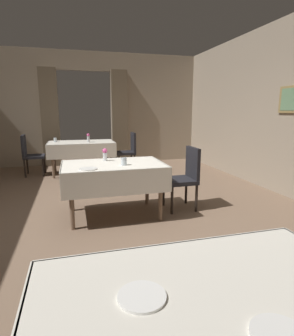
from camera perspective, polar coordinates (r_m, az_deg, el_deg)
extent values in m
plane|color=#7A604C|center=(3.93, -8.63, -10.13)|extent=(10.08, 10.08, 0.00)
cube|color=#997F4C|center=(5.20, 28.00, 12.50)|extent=(0.03, 0.58, 0.44)
cube|color=#668C66|center=(5.19, 27.87, 12.52)|extent=(0.01, 0.48, 0.36)
cube|color=gray|center=(7.98, -27.07, 10.86)|extent=(2.50, 0.12, 3.00)
cube|color=gray|center=(8.17, 1.41, 12.11)|extent=(2.50, 0.12, 3.00)
cube|color=gray|center=(7.94, -13.13, 20.89)|extent=(1.40, 0.12, 0.50)
cube|color=#70604C|center=(7.71, -19.51, 9.75)|extent=(0.44, 0.14, 2.54)
cube|color=#70604C|center=(7.80, -5.69, 10.37)|extent=(0.44, 0.14, 2.54)
cylinder|color=#7A604C|center=(1.98, 25.22, -23.37)|extent=(0.06, 0.06, 0.71)
cube|color=#7A604C|center=(1.19, 15.53, -26.76)|extent=(1.40, 0.97, 0.03)
cube|color=silver|center=(1.18, 15.59, -25.99)|extent=(1.46, 1.03, 0.01)
cube|color=silver|center=(1.64, 5.54, -19.93)|extent=(1.46, 0.02, 0.31)
cylinder|color=#7A604C|center=(3.52, -15.41, -6.90)|extent=(0.06, 0.06, 0.71)
cylinder|color=#7A604C|center=(3.69, 2.82, -5.62)|extent=(0.06, 0.06, 0.71)
cylinder|color=#7A604C|center=(4.17, -15.43, -3.96)|extent=(0.06, 0.06, 0.71)
cylinder|color=#7A604C|center=(4.32, 0.01, -3.00)|extent=(0.06, 0.06, 0.71)
cube|color=#7A604C|center=(3.79, -7.03, 0.57)|extent=(1.31, 0.84, 0.03)
cube|color=silver|center=(3.79, -7.03, 0.86)|extent=(1.37, 0.90, 0.01)
cube|color=silver|center=(3.39, -5.85, -3.17)|extent=(1.37, 0.02, 0.33)
cube|color=silver|center=(4.26, -7.86, -0.12)|extent=(1.37, 0.02, 0.33)
cube|color=silver|center=(3.79, -17.27, -2.04)|extent=(0.02, 0.90, 0.33)
cube|color=silver|center=(3.97, 2.84, -0.88)|extent=(0.02, 0.90, 0.33)
cylinder|color=#7A604C|center=(6.31, -18.98, 1.11)|extent=(0.06, 0.06, 0.71)
cylinder|color=#7A604C|center=(6.35, -7.48, 1.72)|extent=(0.06, 0.06, 0.71)
cylinder|color=#7A604C|center=(6.98, -18.66, 2.09)|extent=(0.06, 0.06, 0.71)
cylinder|color=#7A604C|center=(7.01, -8.24, 2.65)|extent=(0.06, 0.06, 0.71)
cube|color=#7A604C|center=(6.58, -13.48, 5.10)|extent=(1.43, 0.83, 0.03)
cube|color=silver|center=(6.58, -13.49, 5.27)|extent=(1.49, 0.89, 0.01)
cube|color=silver|center=(6.16, -13.28, 3.41)|extent=(1.49, 0.02, 0.32)
cube|color=silver|center=(7.04, -13.56, 4.42)|extent=(1.49, 0.02, 0.32)
cube|color=silver|center=(6.62, -19.90, 3.59)|extent=(0.02, 0.89, 0.32)
cube|color=silver|center=(6.66, -7.00, 4.26)|extent=(0.02, 0.89, 0.32)
cylinder|color=black|center=(3.96, 5.22, -6.63)|extent=(0.04, 0.04, 0.42)
cylinder|color=black|center=(4.30, 3.45, -5.09)|extent=(0.04, 0.04, 0.42)
cylinder|color=black|center=(4.10, 10.23, -6.11)|extent=(0.04, 0.04, 0.42)
cylinder|color=black|center=(4.43, 8.12, -4.67)|extent=(0.04, 0.04, 0.42)
cube|color=black|center=(4.13, 6.83, -2.62)|extent=(0.44, 0.44, 0.06)
cube|color=black|center=(4.15, 9.48, 0.99)|extent=(0.05, 0.42, 0.48)
cylinder|color=black|center=(6.96, -20.49, 0.74)|extent=(0.04, 0.04, 0.42)
cylinder|color=black|center=(6.59, -20.77, 0.12)|extent=(0.04, 0.04, 0.42)
cylinder|color=black|center=(7.01, -23.58, 0.56)|extent=(0.04, 0.04, 0.42)
cylinder|color=black|center=(6.64, -24.03, -0.05)|extent=(0.04, 0.04, 0.42)
cube|color=black|center=(6.76, -22.36, 2.22)|extent=(0.44, 0.44, 0.06)
cube|color=black|center=(6.76, -24.22, 4.25)|extent=(0.05, 0.42, 0.48)
cylinder|color=black|center=(6.65, -5.77, 0.93)|extent=(0.04, 0.04, 0.42)
cylinder|color=black|center=(7.02, -6.29, 1.50)|extent=(0.04, 0.04, 0.42)
cylinder|color=black|center=(6.72, -2.57, 1.10)|extent=(0.04, 0.04, 0.42)
cylinder|color=black|center=(7.08, -3.25, 1.65)|extent=(0.04, 0.04, 0.42)
cube|color=black|center=(6.83, -4.50, 3.16)|extent=(0.44, 0.44, 0.06)
cube|color=black|center=(6.83, -2.88, 5.35)|extent=(0.05, 0.42, 0.48)
cylinder|color=white|center=(1.17, -1.06, -25.11)|extent=(0.19, 0.19, 0.01)
cylinder|color=silver|center=(4.00, -8.71, 2.31)|extent=(0.06, 0.06, 0.12)
sphere|color=#D84C8C|center=(3.98, -8.75, 3.56)|extent=(0.07, 0.07, 0.07)
cylinder|color=silver|center=(3.65, -4.80, 1.36)|extent=(0.08, 0.08, 0.10)
cylinder|color=white|center=(3.46, -12.08, -0.17)|extent=(0.22, 0.22, 0.01)
cylinder|color=silver|center=(6.45, -12.07, 5.86)|extent=(0.06, 0.06, 0.14)
sphere|color=#D84C8C|center=(6.44, -12.11, 6.73)|extent=(0.07, 0.07, 0.07)
cylinder|color=silver|center=(6.69, -18.52, 5.57)|extent=(0.07, 0.07, 0.10)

